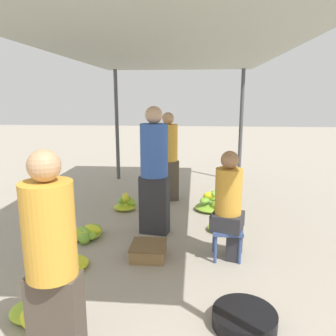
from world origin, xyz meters
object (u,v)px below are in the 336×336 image
(vendor_seated, at_px, (229,204))
(crate_near, at_px, (148,251))
(vendor_foreground, at_px, (52,263))
(basin_black, at_px, (244,319))
(banana_pile_left_2, at_px, (125,203))
(banana_pile_right_1, at_px, (214,205))
(banana_pile_left_0, at_px, (87,233))
(shopper_walking_far, at_px, (154,169))
(banana_pile_right_0, at_px, (223,226))
(banana_pile_left_1, at_px, (62,262))
(banana_pile_left_3, at_px, (35,308))
(shopper_walking_mid, at_px, (168,156))
(stool, at_px, (227,234))

(vendor_seated, xyz_separation_m, crate_near, (-0.92, -0.08, -0.57))
(vendor_foreground, xyz_separation_m, basin_black, (1.33, 0.54, -0.73))
(banana_pile_left_2, height_order, banana_pile_right_1, banana_pile_right_1)
(vendor_foreground, xyz_separation_m, vendor_seated, (1.30, 1.72, -0.15))
(basin_black, distance_m, banana_pile_left_2, 3.14)
(banana_pile_left_0, relative_size, shopper_walking_far, 0.33)
(banana_pile_left_0, xyz_separation_m, banana_pile_right_0, (1.84, 0.37, 0.01))
(vendor_seated, bearing_deg, banana_pile_left_2, 134.96)
(crate_near, bearing_deg, shopper_walking_far, 91.26)
(banana_pile_left_1, relative_size, banana_pile_left_2, 1.41)
(banana_pile_left_3, height_order, shopper_walking_mid, shopper_walking_mid)
(vendor_seated, distance_m, banana_pile_left_1, 1.96)
(shopper_walking_far, bearing_deg, shopper_walking_mid, 87.51)
(stool, distance_m, banana_pile_left_0, 1.87)
(banana_pile_left_0, distance_m, banana_pile_right_0, 1.87)
(banana_pile_left_3, relative_size, crate_near, 1.28)
(stool, distance_m, banana_pile_left_3, 2.11)
(vendor_seated, bearing_deg, stool, -162.76)
(vendor_foreground, height_order, banana_pile_left_2, vendor_foreground)
(stool, bearing_deg, banana_pile_left_1, -167.69)
(shopper_walking_far, bearing_deg, crate_near, -88.74)
(basin_black, xyz_separation_m, crate_near, (-0.95, 1.10, 0.02))
(basin_black, xyz_separation_m, banana_pile_left_2, (-1.57, 2.73, 0.06))
(vendor_foreground, relative_size, banana_pile_right_1, 2.29)
(banana_pile_left_0, bearing_deg, banana_pile_left_2, 76.21)
(banana_pile_left_2, bearing_deg, shopper_walking_far, -55.75)
(banana_pile_left_1, relative_size, shopper_walking_mid, 0.38)
(banana_pile_left_0, relative_size, shopper_walking_mid, 0.36)
(banana_pile_left_1, height_order, shopper_walking_far, shopper_walking_far)
(banana_pile_left_0, distance_m, banana_pile_right_1, 2.12)
(banana_pile_left_0, xyz_separation_m, banana_pile_left_3, (0.08, -1.62, 0.02))
(vendor_foreground, bearing_deg, banana_pile_left_0, 103.63)
(basin_black, height_order, shopper_walking_far, shopper_walking_far)
(banana_pile_left_1, xyz_separation_m, shopper_walking_far, (0.89, 1.06, 0.82))
(crate_near, height_order, shopper_walking_mid, shopper_walking_mid)
(stool, xyz_separation_m, banana_pile_right_1, (-0.06, 1.62, -0.19))
(stool, bearing_deg, banana_pile_right_1, 92.03)
(crate_near, bearing_deg, basin_black, -49.29)
(banana_pile_left_3, relative_size, shopper_walking_mid, 0.33)
(banana_pile_left_1, distance_m, shopper_walking_mid, 2.80)
(vendor_foreground, xyz_separation_m, banana_pile_left_2, (-0.24, 3.27, -0.67))
(banana_pile_left_2, relative_size, shopper_walking_far, 0.25)
(shopper_walking_mid, xyz_separation_m, shopper_walking_far, (-0.06, -1.47, 0.07))
(stool, distance_m, banana_pile_left_2, 2.18)
(banana_pile_left_1, distance_m, banana_pile_right_0, 2.19)
(banana_pile_left_1, xyz_separation_m, crate_near, (0.91, 0.32, 0.01))
(banana_pile_left_0, height_order, crate_near, banana_pile_left_0)
(stool, relative_size, shopper_walking_mid, 0.23)
(banana_pile_left_3, xyz_separation_m, shopper_walking_far, (0.80, 1.87, 0.82))
(banana_pile_right_1, relative_size, shopper_walking_far, 0.39)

